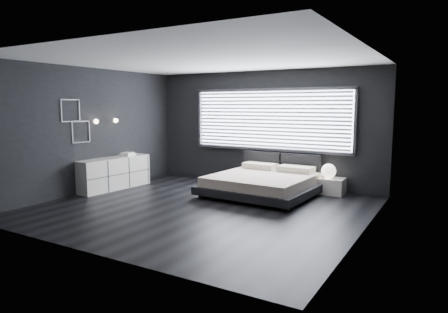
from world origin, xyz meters
The scene contains 12 objects.
room centered at (0.00, 0.00, 1.40)m, with size 6.04×6.00×2.80m.
window centered at (0.20, 2.70, 1.61)m, with size 4.14×0.09×1.52m.
headboard centered at (0.55, 2.64, 0.57)m, with size 1.96×0.16×0.52m.
sconce_near centered at (-2.88, 0.05, 1.60)m, with size 0.18×0.11×0.11m.
sconce_far centered at (-2.88, 0.65, 1.60)m, with size 0.18×0.11×0.11m.
wall_art_upper centered at (-2.98, -0.55, 1.85)m, with size 0.01×0.48×0.48m.
wall_art_lower centered at (-2.98, -0.30, 1.38)m, with size 0.01×0.48×0.48m.
bed centered at (0.55, 1.59, 0.27)m, with size 2.34×2.25×0.58m.
nightstand centered at (1.80, 2.47, 0.18)m, with size 0.61×0.51×0.35m, color white.
orb_lamp centered at (1.76, 2.42, 0.52)m, with size 0.32×0.32×0.32m, color white.
dresser centered at (-2.78, 0.42, 0.37)m, with size 0.66×1.89×0.74m.
book_stack centered at (-2.75, 0.87, 0.78)m, with size 0.33×0.40×0.07m.
Camera 1 is at (4.18, -6.26, 1.97)m, focal length 32.00 mm.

